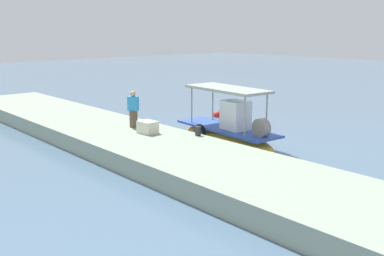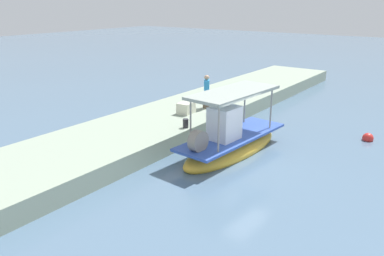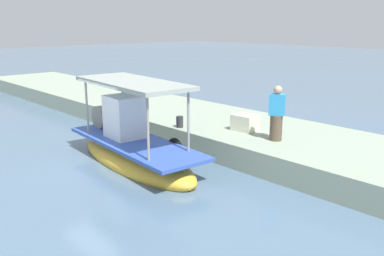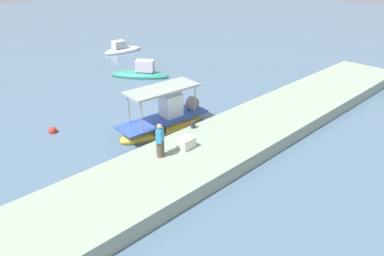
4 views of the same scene
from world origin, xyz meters
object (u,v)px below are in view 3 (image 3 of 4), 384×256
main_fishing_boat (134,148)px  mooring_bollard (180,122)px  fisherman_near_bollard (277,116)px  cargo_crate (245,123)px

main_fishing_boat → mooring_bollard: bearing=-83.4°
fisherman_near_bollard → main_fishing_boat: bearing=47.3°
main_fishing_boat → fisherman_near_bollard: (-2.93, -3.18, 1.01)m
main_fishing_boat → mooring_bollard: size_ratio=15.13×
mooring_bollard → cargo_crate: bearing=-143.4°
fisherman_near_bollard → cargo_crate: size_ratio=2.12×
main_fishing_boat → cargo_crate: size_ratio=7.38×
main_fishing_boat → cargo_crate: main_fishing_boat is taller
fisherman_near_bollard → mooring_bollard: fisherman_near_bollard is taller
cargo_crate → main_fishing_boat: bearing=65.8°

